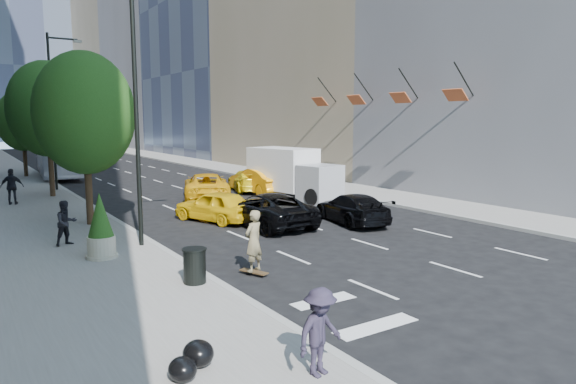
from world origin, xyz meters
TOP-DOWN VIEW (x-y plane):
  - ground at (0.00, 0.00)m, footprint 160.00×160.00m
  - sidewalk_left at (-9.00, 30.00)m, footprint 6.00×120.00m
  - sidewalk_right at (10.00, 30.00)m, footprint 4.00×120.00m
  - tower_right_far at (22.00, 98.00)m, footprint 20.00×24.00m
  - lamp_near at (-6.32, 4.00)m, footprint 2.13×0.22m
  - lamp_far at (-6.32, 22.00)m, footprint 2.13×0.22m
  - tree_near at (-7.20, 9.00)m, footprint 4.20×4.20m
  - tree_mid at (-7.20, 19.00)m, footprint 4.50×4.50m
  - tree_far at (-7.20, 32.00)m, footprint 3.90×3.90m
  - traffic_signal at (-6.40, 40.00)m, footprint 2.48×0.53m
  - facade_flags at (10.64, 10.00)m, footprint 1.85×13.30m
  - skateboarder at (-4.63, -1.05)m, footprint 0.80×0.67m
  - black_sedan_lincoln at (-0.54, 5.00)m, footprint 2.53×5.42m
  - black_sedan_mercedes at (3.07, 3.49)m, footprint 2.78×4.96m
  - taxi_a at (-2.00, 7.23)m, footprint 3.08×4.59m
  - taxi_b at (4.20, 14.00)m, footprint 1.76×5.01m
  - taxi_c at (0.50, 13.84)m, footprint 4.46×6.09m
  - taxi_d at (4.20, 15.50)m, footprint 3.25×5.17m
  - city_bus at (-4.80, 31.74)m, footprint 3.76×11.73m
  - box_truck at (4.95, 11.28)m, footprint 3.27×6.54m
  - pedestrian_a at (-8.78, 5.49)m, footprint 0.95×0.84m
  - pedestrian_b at (-9.51, 16.81)m, footprint 1.23×0.76m
  - pedestrian_c at (-6.80, -7.32)m, footprint 1.15×0.82m
  - trash_can at (-6.60, -1.18)m, footprint 0.63×0.63m
  - planter_shrub at (-8.14, 3.00)m, footprint 0.91×0.91m
  - garbage_bags at (-8.68, -5.96)m, footprint 0.99×0.95m

SIDE VIEW (x-z plane):
  - ground at x=0.00m, z-range 0.00..0.00m
  - sidewalk_left at x=-9.00m, z-range 0.00..0.15m
  - sidewalk_right at x=10.00m, z-range 0.00..0.15m
  - garbage_bags at x=-8.68m, z-range 0.14..0.63m
  - trash_can at x=-6.60m, z-range 0.15..1.10m
  - black_sedan_mercedes at x=3.07m, z-range 0.00..1.36m
  - taxi_d at x=4.20m, z-range 0.00..1.40m
  - taxi_a at x=-2.00m, z-range 0.00..1.45m
  - black_sedan_lincoln at x=-0.54m, z-range 0.00..1.50m
  - taxi_c at x=0.50m, z-range 0.00..1.54m
  - taxi_b at x=4.20m, z-range 0.00..1.65m
  - skateboarder at x=-4.63m, z-range 0.00..1.88m
  - pedestrian_c at x=-6.80m, z-range 0.15..1.77m
  - pedestrian_a at x=-8.78m, z-range 0.15..1.80m
  - pedestrian_b at x=-9.51m, z-range 0.15..2.10m
  - planter_shrub at x=-8.14m, z-range 0.10..2.28m
  - box_truck at x=4.95m, z-range 0.03..3.01m
  - city_bus at x=-4.80m, z-range 0.00..3.21m
  - traffic_signal at x=-6.40m, z-range 1.63..6.83m
  - tree_far at x=-7.20m, z-range 1.16..8.09m
  - tree_near at x=-7.20m, z-range 1.24..8.70m
  - tree_mid at x=-7.20m, z-range 1.32..9.31m
  - lamp_near at x=-6.32m, z-range 0.81..10.81m
  - lamp_far at x=-6.32m, z-range 0.81..10.81m
  - facade_flags at x=10.64m, z-range 5.16..7.21m
  - tower_right_far at x=22.00m, z-range 0.00..50.00m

